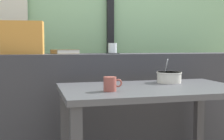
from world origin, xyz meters
The scene contains 10 objects.
outdoor_backdrop centered at (0.00, 1.27, 1.40)m, with size 4.80×0.08×2.80m, color #8EBC89.
window_divider_post centered at (0.11, 1.20, 1.30)m, with size 0.07×0.05×2.60m, color black.
dark_console_ledge centered at (0.00, 0.55, 0.44)m, with size 2.80×0.39×0.89m, color #38383D.
breakfast_table centered at (0.05, -0.12, 0.59)m, with size 1.17×0.71×0.69m.
coaster_square centered at (-0.03, 0.57, 0.89)m, with size 0.10×0.10×0.01m, color black.
juice_glass centered at (-0.03, 0.57, 0.93)m, with size 0.07×0.07×0.09m.
closed_book centered at (-0.44, 0.58, 0.91)m, with size 0.24×0.20×0.04m.
throw_pillow centered at (-0.77, 0.55, 1.02)m, with size 0.32×0.14×0.26m, color #D18938.
soup_bowl centered at (0.26, 0.06, 0.73)m, with size 0.18×0.18×0.17m.
ceramic_mug centered at (-0.26, -0.23, 0.73)m, with size 0.11×0.08×0.08m.
Camera 1 is at (-0.69, -1.92, 0.95)m, focal length 47.96 mm.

